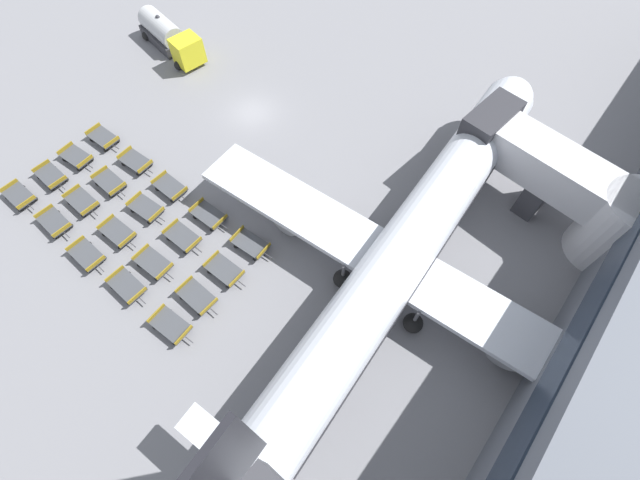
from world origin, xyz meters
name	(u,v)px	position (x,y,z in m)	size (l,w,h in m)	color
ground_plane	(252,112)	(0.00, 0.00, 0.00)	(500.00, 500.00, 0.00)	gray
jet_bridge	(572,191)	(26.19, 6.11, 3.64)	(15.07, 6.07, 6.23)	silver
airplane	(404,252)	(19.61, -5.48, 3.39)	(31.64, 37.87, 14.17)	silver
fuel_tanker_primary	(169,36)	(-12.95, 1.58, 1.29)	(9.10, 4.34, 2.96)	yellow
baggage_dolly_row_near_col_a	(19,196)	(-7.47, -18.88, 0.47)	(3.38, 1.69, 0.92)	#424449
baggage_dolly_row_near_col_b	(54,222)	(-3.10, -18.55, 0.47)	(3.40, 1.76, 0.92)	#424449
baggage_dolly_row_near_col_c	(87,255)	(1.25, -18.68, 0.47)	(3.39, 1.72, 0.92)	#424449
baggage_dolly_row_near_col_d	(127,286)	(5.55, -18.39, 0.47)	(3.39, 1.72, 0.92)	#424449
baggage_dolly_row_near_col_e	(171,325)	(10.13, -18.34, 0.47)	(3.41, 1.80, 0.92)	#424449
baggage_dolly_row_mid_a_col_a	(51,176)	(-7.29, -16.12, 0.47)	(3.40, 1.74, 0.92)	#424449
baggage_dolly_row_mid_a_col_b	(82,202)	(-3.13, -16.04, 0.47)	(3.39, 1.72, 0.92)	#424449
baggage_dolly_row_mid_a_col_c	(118,233)	(1.41, -16.05, 0.47)	(3.39, 1.73, 0.92)	#424449
baggage_dolly_row_mid_a_col_d	(154,263)	(5.56, -16.02, 0.47)	(3.40, 1.75, 0.92)	#424449
baggage_dolly_row_mid_a_col_e	(197,297)	(9.97, -15.82, 0.47)	(3.38, 1.71, 0.92)	#424449
baggage_dolly_row_mid_b_col_a	(76,157)	(-7.43, -13.59, 0.47)	(3.42, 1.82, 0.92)	#424449
baggage_dolly_row_mid_b_col_b	(110,182)	(-3.01, -13.49, 0.47)	(3.40, 1.75, 0.92)	#424449
baggage_dolly_row_mid_b_col_c	(146,208)	(1.32, -13.26, 0.47)	(3.42, 1.80, 0.92)	#424449
baggage_dolly_row_mid_b_col_d	(183,237)	(5.53, -13.22, 0.47)	(3.38, 1.70, 0.92)	#424449
baggage_dolly_row_mid_b_col_e	(225,270)	(9.95, -13.18, 0.47)	(3.39, 1.72, 0.92)	#424449
baggage_dolly_row_far_col_a	(103,138)	(-7.48, -10.81, 0.47)	(3.39, 1.73, 0.92)	#424449
baggage_dolly_row_far_col_b	(136,162)	(-3.13, -10.74, 0.47)	(3.41, 1.78, 0.92)	#424449
baggage_dolly_row_far_col_c	(170,187)	(1.19, -10.71, 0.47)	(3.38, 1.70, 0.92)	#424449
baggage_dolly_row_far_col_d	(209,215)	(5.59, -10.61, 0.47)	(3.39, 1.73, 0.92)	#424449
baggage_dolly_row_far_col_e	(251,244)	(9.90, -10.42, 0.47)	(3.42, 1.81, 0.92)	#424449
stand_guidance_stripe	(320,352)	(18.94, -13.31, 0.00)	(2.28, 28.80, 0.01)	white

